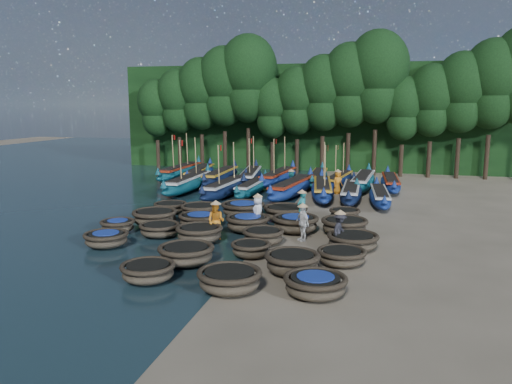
% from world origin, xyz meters
% --- Properties ---
extents(ground, '(120.00, 120.00, 0.00)m').
position_xyz_m(ground, '(0.00, 0.00, 0.00)').
color(ground, gray).
rests_on(ground, ground).
extents(foliage_wall, '(40.00, 3.00, 10.00)m').
position_xyz_m(foliage_wall, '(0.00, 23.50, 5.00)').
color(foliage_wall, black).
rests_on(foliage_wall, ground).
extents(coracle_2, '(1.98, 1.98, 0.69)m').
position_xyz_m(coracle_2, '(-2.65, -9.59, 0.39)').
color(coracle_2, '#4E4430').
rests_on(coracle_2, ground).
extents(coracle_3, '(2.46, 2.46, 0.78)m').
position_xyz_m(coracle_3, '(0.46, -9.83, 0.45)').
color(coracle_3, '#4E4430').
rests_on(coracle_3, ground).
extents(coracle_4, '(2.55, 2.55, 0.72)m').
position_xyz_m(coracle_4, '(3.32, -9.55, 0.42)').
color(coracle_4, '#4E4430').
rests_on(coracle_4, ground).
extents(coracle_5, '(1.98, 1.98, 0.67)m').
position_xyz_m(coracle_5, '(-6.42, -6.00, 0.39)').
color(coracle_5, '#4E4430').
rests_on(coracle_5, ground).
extents(coracle_6, '(2.29, 2.29, 0.80)m').
position_xyz_m(coracle_6, '(-2.05, -7.47, 0.46)').
color(coracle_6, '#4E4430').
rests_on(coracle_6, ground).
extents(coracle_7, '(1.95, 1.95, 0.64)m').
position_xyz_m(coracle_7, '(0.17, -5.90, 0.37)').
color(coracle_7, '#4E4430').
rests_on(coracle_7, ground).
extents(coracle_8, '(2.48, 2.48, 0.84)m').
position_xyz_m(coracle_8, '(2.20, -7.59, 0.48)').
color(coracle_8, '#4E4430').
rests_on(coracle_8, ground).
extents(coracle_9, '(2.31, 2.31, 0.65)m').
position_xyz_m(coracle_9, '(3.90, -6.03, 0.37)').
color(coracle_9, '#4E4430').
rests_on(coracle_9, ground).
extents(coracle_10, '(1.83, 1.83, 0.66)m').
position_xyz_m(coracle_10, '(-7.17, -3.66, 0.38)').
color(coracle_10, '#4E4430').
rests_on(coracle_10, ground).
extents(coracle_11, '(2.02, 2.02, 0.66)m').
position_xyz_m(coracle_11, '(-4.87, -3.82, 0.38)').
color(coracle_11, '#4E4430').
rests_on(coracle_11, ground).
extents(coracle_12, '(2.30, 2.30, 0.78)m').
position_xyz_m(coracle_12, '(-2.67, -4.31, 0.45)').
color(coracle_12, '#4E4430').
rests_on(coracle_12, ground).
extents(coracle_13, '(2.08, 2.08, 0.73)m').
position_xyz_m(coracle_13, '(0.24, -3.97, 0.42)').
color(coracle_13, '#4E4430').
rests_on(coracle_13, ground).
extents(coracle_14, '(2.75, 2.75, 0.74)m').
position_xyz_m(coracle_14, '(4.21, -3.85, 0.42)').
color(coracle_14, '#4E4430').
rests_on(coracle_14, ground).
extents(coracle_15, '(2.79, 2.79, 0.84)m').
position_xyz_m(coracle_15, '(-6.03, -1.87, 0.48)').
color(coracle_15, '#4E4430').
rests_on(coracle_15, ground).
extents(coracle_16, '(2.39, 2.39, 0.72)m').
position_xyz_m(coracle_16, '(-3.64, -1.60, 0.42)').
color(coracle_16, '#4E4430').
rests_on(coracle_16, ground).
extents(coracle_17, '(2.51, 2.51, 0.83)m').
position_xyz_m(coracle_17, '(-1.02, -1.93, 0.48)').
color(coracle_17, '#4E4430').
rests_on(coracle_17, ground).
extents(coracle_18, '(2.80, 2.80, 0.84)m').
position_xyz_m(coracle_18, '(1.29, -1.48, 0.49)').
color(coracle_18, '#4E4430').
rests_on(coracle_18, ground).
extents(coracle_19, '(2.36, 2.36, 0.81)m').
position_xyz_m(coracle_19, '(3.67, -1.30, 0.46)').
color(coracle_19, '#4E4430').
rests_on(coracle_19, ground).
extents(coracle_20, '(2.25, 2.25, 0.64)m').
position_xyz_m(coracle_20, '(-6.50, 1.19, 0.37)').
color(coracle_20, '#4E4430').
rests_on(coracle_20, ground).
extents(coracle_21, '(2.59, 2.59, 0.75)m').
position_xyz_m(coracle_21, '(-4.45, 0.55, 0.43)').
color(coracle_21, '#4E4430').
rests_on(coracle_21, ground).
extents(coracle_22, '(2.47, 2.47, 0.82)m').
position_xyz_m(coracle_22, '(-2.14, 1.28, 0.47)').
color(coracle_22, '#4E4430').
rests_on(coracle_22, ground).
extents(coracle_23, '(2.41, 2.41, 0.84)m').
position_xyz_m(coracle_23, '(0.36, 0.79, 0.48)').
color(coracle_23, '#4E4430').
rests_on(coracle_23, ground).
extents(coracle_24, '(2.01, 2.01, 0.65)m').
position_xyz_m(coracle_24, '(3.47, 1.73, 0.37)').
color(coracle_24, '#4E4430').
rests_on(coracle_24, ground).
extents(long_boat_2, '(1.59, 9.03, 3.83)m').
position_xyz_m(long_boat_2, '(-8.30, 8.54, 0.61)').
color(long_boat_2, '#0F5857').
rests_on(long_boat_2, ground).
extents(long_boat_3, '(2.11, 8.55, 3.64)m').
position_xyz_m(long_boat_3, '(-5.04, 7.37, 0.58)').
color(long_boat_3, '#0D1E32').
rests_on(long_boat_3, ground).
extents(long_boat_4, '(1.55, 7.48, 1.32)m').
position_xyz_m(long_boat_4, '(-3.43, 8.39, 0.50)').
color(long_boat_4, '#0F5857').
rests_on(long_boat_4, ground).
extents(long_boat_5, '(2.89, 8.89, 1.58)m').
position_xyz_m(long_boat_5, '(-0.57, 8.39, 0.60)').
color(long_boat_5, navy).
rests_on(long_boat_5, ground).
extents(long_boat_6, '(2.59, 8.64, 3.70)m').
position_xyz_m(long_boat_6, '(1.51, 8.24, 0.59)').
color(long_boat_6, navy).
rests_on(long_boat_6, ground).
extents(long_boat_7, '(1.53, 8.17, 1.44)m').
position_xyz_m(long_boat_7, '(3.46, 7.81, 0.55)').
color(long_boat_7, '#0D1E32').
rests_on(long_boat_7, ground).
extents(long_boat_8, '(1.81, 7.34, 1.29)m').
position_xyz_m(long_boat_8, '(5.30, 6.97, 0.49)').
color(long_boat_8, navy).
rests_on(long_boat_8, ground).
extents(long_boat_9, '(1.73, 8.96, 3.80)m').
position_xyz_m(long_boat_9, '(-11.30, 14.27, 0.60)').
color(long_boat_9, '#0F5857').
rests_on(long_boat_9, ground).
extents(long_boat_10, '(2.53, 8.62, 1.53)m').
position_xyz_m(long_boat_10, '(-9.31, 13.65, 0.58)').
color(long_boat_10, navy).
rests_on(long_boat_10, ground).
extents(long_boat_11, '(1.59, 8.60, 1.51)m').
position_xyz_m(long_boat_11, '(-7.14, 12.64, 0.58)').
color(long_boat_11, '#0D1E32').
rests_on(long_boat_11, ground).
extents(long_boat_12, '(2.69, 8.68, 3.72)m').
position_xyz_m(long_boat_12, '(-4.76, 12.95, 0.59)').
color(long_boat_12, '#0D1E32').
rests_on(long_boat_12, ground).
extents(long_boat_13, '(2.37, 8.68, 3.70)m').
position_xyz_m(long_boat_13, '(-2.52, 13.23, 0.59)').
color(long_boat_13, navy).
rests_on(long_boat_13, ground).
extents(long_boat_14, '(1.54, 8.04, 1.42)m').
position_xyz_m(long_boat_14, '(0.48, 13.92, 0.54)').
color(long_boat_14, '#0F5857').
rests_on(long_boat_14, ground).
extents(long_boat_15, '(2.48, 7.72, 3.31)m').
position_xyz_m(long_boat_15, '(2.18, 13.13, 0.53)').
color(long_boat_15, navy).
rests_on(long_boat_15, ground).
extents(long_boat_16, '(2.13, 8.85, 1.56)m').
position_xyz_m(long_boat_16, '(4.06, 12.55, 0.59)').
color(long_boat_16, '#0F5857').
rests_on(long_boat_16, ground).
extents(long_boat_17, '(1.75, 7.91, 1.39)m').
position_xyz_m(long_boat_17, '(6.03, 12.72, 0.53)').
color(long_boat_17, navy).
rests_on(long_boat_17, ground).
extents(fisherman_0, '(0.66, 0.91, 1.94)m').
position_xyz_m(fisherman_0, '(-0.68, -1.18, 0.92)').
color(fisherman_0, silver).
rests_on(fisherman_0, ground).
extents(fisherman_1, '(0.72, 0.78, 2.00)m').
position_xyz_m(fisherman_1, '(1.35, 0.17, 0.99)').
color(fisherman_1, '#1A6E70').
rests_on(fisherman_1, ground).
extents(fisherman_2, '(0.95, 0.79, 1.96)m').
position_xyz_m(fisherman_2, '(-2.12, -3.56, 0.92)').
color(fisherman_2, orange).
rests_on(fisherman_2, ground).
extents(fisherman_3, '(0.86, 1.19, 1.86)m').
position_xyz_m(fisherman_3, '(3.63, -3.81, 0.87)').
color(fisherman_3, black).
rests_on(fisherman_3, ground).
extents(fisherman_4, '(0.96, 1.02, 1.89)m').
position_xyz_m(fisherman_4, '(1.85, -2.85, 0.91)').
color(fisherman_4, silver).
rests_on(fisherman_4, ground).
extents(fisherman_5, '(0.52, 1.41, 1.71)m').
position_xyz_m(fisherman_5, '(-1.03, 10.45, 0.80)').
color(fisherman_5, '#1A6E70').
rests_on(fisherman_5, ground).
extents(fisherman_6, '(0.91, 0.96, 1.86)m').
position_xyz_m(fisherman_6, '(2.37, 10.03, 0.89)').
color(fisherman_6, orange).
rests_on(fisherman_6, ground).
extents(tree_0, '(3.68, 3.68, 8.68)m').
position_xyz_m(tree_0, '(-16.00, 20.00, 5.97)').
color(tree_0, black).
rests_on(tree_0, ground).
extents(tree_1, '(4.09, 4.09, 9.65)m').
position_xyz_m(tree_1, '(-13.70, 20.00, 6.65)').
color(tree_1, black).
rests_on(tree_1, ground).
extents(tree_2, '(4.51, 4.51, 10.63)m').
position_xyz_m(tree_2, '(-11.40, 20.00, 7.32)').
color(tree_2, black).
rests_on(tree_2, ground).
extents(tree_3, '(4.92, 4.92, 11.60)m').
position_xyz_m(tree_3, '(-9.10, 20.00, 8.00)').
color(tree_3, black).
rests_on(tree_3, ground).
extents(tree_4, '(5.34, 5.34, 12.58)m').
position_xyz_m(tree_4, '(-6.80, 20.00, 8.67)').
color(tree_4, black).
rests_on(tree_4, ground).
extents(tree_5, '(3.68, 3.68, 8.68)m').
position_xyz_m(tree_5, '(-4.50, 20.00, 5.97)').
color(tree_5, black).
rests_on(tree_5, ground).
extents(tree_6, '(4.09, 4.09, 9.65)m').
position_xyz_m(tree_6, '(-2.20, 20.00, 6.65)').
color(tree_6, black).
rests_on(tree_6, ground).
extents(tree_7, '(4.51, 4.51, 10.63)m').
position_xyz_m(tree_7, '(0.10, 20.00, 7.32)').
color(tree_7, black).
rests_on(tree_7, ground).
extents(tree_8, '(4.92, 4.92, 11.60)m').
position_xyz_m(tree_8, '(2.40, 20.00, 8.00)').
color(tree_8, black).
rests_on(tree_8, ground).
extents(tree_9, '(5.34, 5.34, 12.58)m').
position_xyz_m(tree_9, '(4.70, 20.00, 8.67)').
color(tree_9, black).
rests_on(tree_9, ground).
extents(tree_10, '(3.68, 3.68, 8.68)m').
position_xyz_m(tree_10, '(7.00, 20.00, 5.97)').
color(tree_10, black).
rests_on(tree_10, ground).
extents(tree_11, '(4.09, 4.09, 9.65)m').
position_xyz_m(tree_11, '(9.30, 20.00, 6.65)').
color(tree_11, black).
rests_on(tree_11, ground).
extents(tree_12, '(4.51, 4.51, 10.63)m').
position_xyz_m(tree_12, '(11.60, 20.00, 7.32)').
color(tree_12, black).
rests_on(tree_12, ground).
extents(tree_13, '(4.92, 4.92, 11.60)m').
position_xyz_m(tree_13, '(13.90, 20.00, 8.00)').
color(tree_13, black).
rests_on(tree_13, ground).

